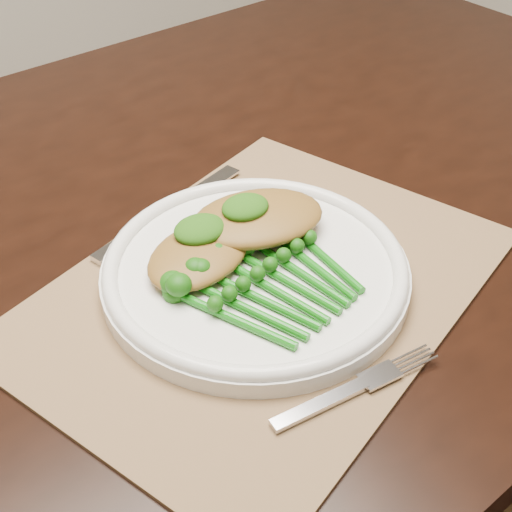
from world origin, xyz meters
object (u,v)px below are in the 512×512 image
broccolini_bundle (279,285)px  dinner_plate (255,269)px  dining_table (190,421)px  placemat (264,287)px  chicken_fillet_left (199,254)px

broccolini_bundle → dinner_plate: bearing=77.5°
dining_table → dinner_plate: dinner_plate is taller
placemat → broccolini_bundle: 0.04m
chicken_fillet_left → broccolini_bundle: size_ratio=0.61×
dining_table → dinner_plate: size_ratio=5.67×
chicken_fillet_left → broccolini_bundle: bearing=-82.0°
dinner_plate → placemat: bearing=-78.4°
dinner_plate → broccolini_bundle: bearing=-87.4°
dining_table → broccolini_bundle: bearing=-92.1°
dinner_plate → chicken_fillet_left: 0.06m
dining_table → dinner_plate: bearing=-91.4°
dinner_plate → dining_table: bearing=95.7°
broccolini_bundle → dining_table: bearing=80.0°
placemat → broccolini_bundle: broccolini_bundle is taller
dining_table → placemat: size_ratio=3.63×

